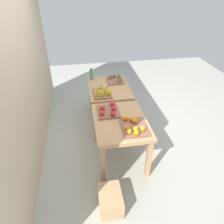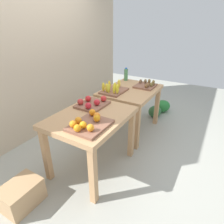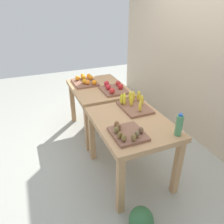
% 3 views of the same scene
% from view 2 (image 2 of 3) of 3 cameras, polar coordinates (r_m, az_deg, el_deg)
% --- Properties ---
extents(ground_plane, '(8.00, 8.00, 0.00)m').
position_cam_2_polar(ground_plane, '(3.09, 0.54, -9.79)').
color(ground_plane, '#A5A69C').
extents(back_wall, '(4.40, 0.12, 3.00)m').
position_cam_2_polar(back_wall, '(3.40, -20.72, 19.27)').
color(back_wall, '#C7B295').
rests_on(back_wall, ground_plane).
extents(display_table_left, '(1.04, 0.80, 0.77)m').
position_cam_2_polar(display_table_left, '(2.34, -6.26, -3.45)').
color(display_table_left, tan).
rests_on(display_table_left, ground_plane).
extents(display_table_right, '(1.04, 0.80, 0.77)m').
position_cam_2_polar(display_table_right, '(3.22, 5.58, 4.97)').
color(display_table_right, tan).
rests_on(display_table_right, ground_plane).
extents(orange_bin, '(0.46, 0.36, 0.11)m').
position_cam_2_polar(orange_bin, '(2.02, -7.11, -3.48)').
color(orange_bin, brown).
rests_on(orange_bin, display_table_left).
extents(apple_bin, '(0.41, 0.34, 0.11)m').
position_cam_2_polar(apple_bin, '(2.52, -6.00, 2.61)').
color(apple_bin, brown).
rests_on(apple_bin, display_table_left).
extents(banana_crate, '(0.44, 0.32, 0.17)m').
position_cam_2_polar(banana_crate, '(2.99, 0.44, 6.81)').
color(banana_crate, brown).
rests_on(banana_crate, display_table_right).
extents(kiwi_bin, '(0.36, 0.32, 0.10)m').
position_cam_2_polar(kiwi_bin, '(3.32, 10.28, 8.01)').
color(kiwi_bin, brown).
rests_on(kiwi_bin, display_table_right).
extents(water_bottle, '(0.07, 0.07, 0.24)m').
position_cam_2_polar(water_bottle, '(3.63, 4.24, 11.20)').
color(water_bottle, '#4C8C59').
rests_on(water_bottle, display_table_right).
extents(watermelon_pile, '(0.70, 0.44, 0.26)m').
position_cam_2_polar(watermelon_pile, '(4.13, 14.09, 1.13)').
color(watermelon_pile, '#247330').
rests_on(watermelon_pile, ground_plane).
extents(cardboard_produce_box, '(0.40, 0.30, 0.27)m').
position_cam_2_polar(cardboard_produce_box, '(2.38, -25.59, -21.53)').
color(cardboard_produce_box, tan).
rests_on(cardboard_produce_box, ground_plane).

